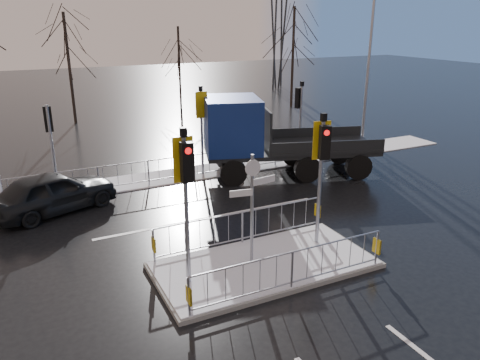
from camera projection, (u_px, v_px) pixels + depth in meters
name	position (u px, v px, depth m)	size (l,w,h in m)	color
ground	(264.00, 267.00, 12.91)	(120.00, 120.00, 0.00)	black
snow_verge	(168.00, 177.00, 20.20)	(30.00, 2.00, 0.04)	white
lane_markings	(270.00, 272.00, 12.63)	(8.00, 11.38, 0.01)	silver
traffic_island	(264.00, 254.00, 12.79)	(6.00, 3.04, 4.15)	slate
far_kerb_fixtures	(177.00, 157.00, 19.57)	(18.00, 0.65, 3.83)	#92969F
car_far_lane	(53.00, 192.00, 16.38)	(1.75, 4.34, 1.48)	black
flatbed_truck	(257.00, 135.00, 19.89)	(7.83, 4.78, 3.41)	black
tree_far_a	(67.00, 47.00, 29.17)	(3.75, 3.75, 7.08)	black
tree_far_b	(179.00, 52.00, 34.41)	(3.25, 3.25, 6.14)	black
tree_far_c	(293.00, 38.00, 34.87)	(4.00, 4.00, 7.55)	black
street_lamp_right	(370.00, 64.00, 23.09)	(1.25, 0.18, 8.00)	#92969F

